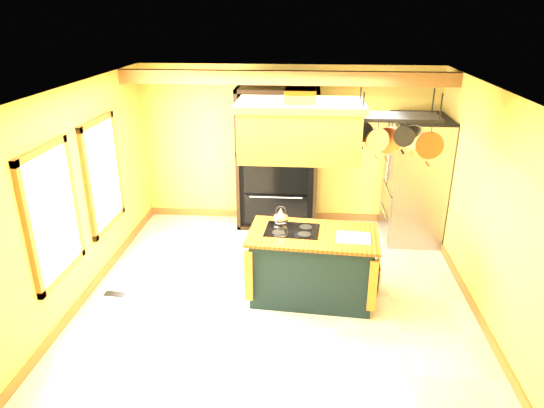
# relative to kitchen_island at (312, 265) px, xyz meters

# --- Properties ---
(floor) EXTENTS (5.00, 5.00, 0.00)m
(floor) POSITION_rel_kitchen_island_xyz_m (-0.45, 0.06, -0.47)
(floor) COLOR beige
(floor) RESTS_ON ground
(ceiling) EXTENTS (5.00, 5.00, 0.00)m
(ceiling) POSITION_rel_kitchen_island_xyz_m (-0.45, 0.06, 2.23)
(ceiling) COLOR white
(ceiling) RESTS_ON wall_back
(wall_back) EXTENTS (5.00, 0.02, 2.70)m
(wall_back) POSITION_rel_kitchen_island_xyz_m (-0.45, 2.56, 0.88)
(wall_back) COLOR gold
(wall_back) RESTS_ON floor
(wall_front) EXTENTS (5.00, 0.02, 2.70)m
(wall_front) POSITION_rel_kitchen_island_xyz_m (-0.45, -2.44, 0.88)
(wall_front) COLOR gold
(wall_front) RESTS_ON floor
(wall_left) EXTENTS (0.02, 5.00, 2.70)m
(wall_left) POSITION_rel_kitchen_island_xyz_m (-2.95, 0.06, 0.88)
(wall_left) COLOR gold
(wall_left) RESTS_ON floor
(wall_right) EXTENTS (0.02, 5.00, 2.70)m
(wall_right) POSITION_rel_kitchen_island_xyz_m (2.05, 0.06, 0.88)
(wall_right) COLOR gold
(wall_right) RESTS_ON floor
(ceiling_beam) EXTENTS (5.00, 0.15, 0.20)m
(ceiling_beam) POSITION_rel_kitchen_island_xyz_m (-0.45, 1.76, 2.12)
(ceiling_beam) COLOR #8F5F2C
(ceiling_beam) RESTS_ON ceiling
(window_near) EXTENTS (0.06, 1.06, 1.56)m
(window_near) POSITION_rel_kitchen_island_xyz_m (-2.91, -0.74, 0.93)
(window_near) COLOR #8F5F2C
(window_near) RESTS_ON wall_left
(window_far) EXTENTS (0.06, 1.06, 1.56)m
(window_far) POSITION_rel_kitchen_island_xyz_m (-2.91, 0.66, 0.93)
(window_far) COLOR #8F5F2C
(window_far) RESTS_ON wall_left
(kitchen_island) EXTENTS (1.69, 1.02, 1.11)m
(kitchen_island) POSITION_rel_kitchen_island_xyz_m (0.00, 0.00, 0.00)
(kitchen_island) COLOR black
(kitchen_island) RESTS_ON floor
(range_hood) EXTENTS (1.45, 0.82, 0.80)m
(range_hood) POSITION_rel_kitchen_island_xyz_m (-0.20, -0.00, 1.78)
(range_hood) COLOR #B2792C
(range_hood) RESTS_ON ceiling
(pot_rack) EXTENTS (1.01, 0.46, 0.75)m
(pot_rack) POSITION_rel_kitchen_island_xyz_m (0.91, -0.00, 1.81)
(pot_rack) COLOR black
(pot_rack) RESTS_ON ceiling
(refrigerator) EXTENTS (0.85, 1.00, 1.97)m
(refrigerator) POSITION_rel_kitchen_island_xyz_m (1.61, 1.96, 0.49)
(refrigerator) COLOR gray
(refrigerator) RESTS_ON floor
(hutch) EXTENTS (1.34, 0.61, 2.37)m
(hutch) POSITION_rel_kitchen_island_xyz_m (-0.61, 2.30, 0.44)
(hutch) COLOR black
(hutch) RESTS_ON floor
(floor_register) EXTENTS (0.29, 0.15, 0.01)m
(floor_register) POSITION_rel_kitchen_island_xyz_m (-2.61, -0.16, -0.46)
(floor_register) COLOR black
(floor_register) RESTS_ON floor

